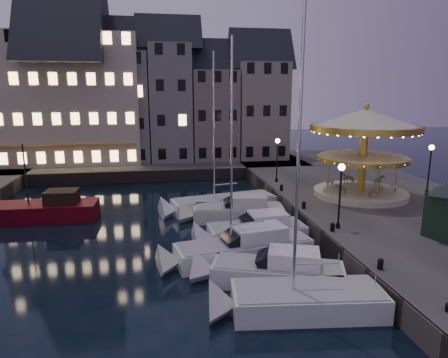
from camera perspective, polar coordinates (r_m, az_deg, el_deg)
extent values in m
plane|color=black|center=(24.07, 0.77, -11.64)|extent=(160.00, 160.00, 0.00)
cube|color=#474442|center=(34.17, 22.70, -4.13)|extent=(16.00, 56.00, 1.30)
cube|color=#474442|center=(50.64, -13.88, 1.63)|extent=(44.00, 12.00, 1.30)
cube|color=#47423A|center=(30.75, 9.89, -5.11)|extent=(0.15, 44.00, 1.30)
cube|color=#47423A|center=(44.63, -11.88, 0.30)|extent=(48.00, 0.15, 1.30)
cylinder|color=black|center=(26.56, 15.97, -6.44)|extent=(0.28, 0.28, 0.30)
cylinder|color=black|center=(26.06, 16.19, -2.79)|extent=(0.12, 0.12, 3.80)
sphere|color=#FFD18C|center=(25.61, 16.47, 1.64)|extent=(0.44, 0.44, 0.44)
cylinder|color=black|center=(38.71, 7.51, -0.17)|extent=(0.28, 0.28, 0.30)
cylinder|color=black|center=(38.37, 7.58, 2.38)|extent=(0.12, 0.12, 3.80)
sphere|color=#FFD18C|center=(38.07, 7.67, 5.42)|extent=(0.44, 0.44, 0.44)
cylinder|color=black|center=(38.07, 26.98, -1.65)|extent=(0.28, 0.28, 0.30)
cylinder|color=black|center=(37.73, 27.24, 0.93)|extent=(0.12, 0.12, 3.80)
sphere|color=#FFD18C|center=(37.42, 27.55, 4.01)|extent=(0.44, 0.44, 0.44)
cylinder|color=black|center=(21.35, 21.42, -11.40)|extent=(0.28, 0.28, 0.40)
sphere|color=black|center=(21.27, 21.47, -10.86)|extent=(0.30, 0.30, 0.30)
cylinder|color=black|center=(25.87, 15.23, -6.78)|extent=(0.28, 0.28, 0.40)
sphere|color=black|center=(25.80, 15.26, -6.32)|extent=(0.30, 0.30, 0.30)
cylinder|color=black|center=(30.25, 11.33, -3.78)|extent=(0.28, 0.28, 0.40)
sphere|color=black|center=(30.19, 11.35, -3.38)|extent=(0.30, 0.30, 0.30)
cylinder|color=black|center=(35.27, 8.21, -1.34)|extent=(0.28, 0.28, 0.40)
sphere|color=black|center=(35.22, 8.22, -1.00)|extent=(0.30, 0.30, 0.30)
cube|color=gray|center=(54.02, -26.43, 7.94)|extent=(5.00, 8.00, 11.00)
cube|color=slate|center=(52.68, -20.74, 8.89)|extent=(5.60, 8.00, 12.00)
cube|color=slate|center=(51.83, -14.13, 9.82)|extent=(6.20, 8.00, 13.00)
cube|color=slate|center=(51.68, -7.69, 10.63)|extent=(5.00, 8.00, 14.00)
cube|color=slate|center=(52.20, -1.57, 9.10)|extent=(5.60, 8.00, 11.00)
cube|color=gray|center=(53.34, 4.97, 9.67)|extent=(6.20, 8.00, 12.00)
cube|color=#C1B79B|center=(52.62, -20.82, 10.52)|extent=(16.00, 9.00, 15.00)
cube|color=silver|center=(19.28, 11.83, -16.93)|extent=(7.05, 3.34, 1.30)
cube|color=#95979A|center=(18.96, 11.92, -15.16)|extent=(6.69, 3.10, 0.10)
cylinder|color=silver|center=(16.90, 10.58, 2.81)|extent=(0.14, 0.14, 11.91)
cube|color=silver|center=(21.41, 7.61, -13.63)|extent=(7.07, 4.34, 1.30)
cube|color=gray|center=(21.13, 7.66, -11.99)|extent=(6.69, 4.06, 0.10)
cube|color=silver|center=(20.95, 9.94, -11.01)|extent=(2.96, 2.43, 0.80)
cube|color=black|center=(21.02, 6.20, -11.10)|extent=(1.60, 1.86, 0.92)
cube|color=silver|center=(24.18, 2.86, -10.38)|extent=(8.42, 3.80, 1.30)
cube|color=gray|center=(23.93, 2.87, -8.90)|extent=(7.98, 3.54, 0.10)
cube|color=silver|center=(24.14, 5.04, -7.64)|extent=(3.36, 2.32, 0.80)
cube|color=black|center=(23.58, 1.41, -8.36)|extent=(1.61, 1.89, 1.01)
cylinder|color=silver|center=(22.23, 1.09, 4.02)|extent=(0.14, 0.14, 10.93)
cube|color=silver|center=(27.00, 4.68, -7.91)|extent=(6.51, 2.83, 1.30)
cube|color=gray|center=(26.78, 4.71, -6.57)|extent=(6.18, 2.61, 0.10)
cube|color=silver|center=(26.87, 6.29, -5.57)|extent=(2.53, 1.98, 0.80)
cube|color=black|center=(26.53, 3.66, -5.98)|extent=(1.20, 1.77, 0.90)
cube|color=beige|center=(31.18, 2.04, -5.07)|extent=(7.13, 3.08, 1.30)
cube|color=gray|center=(30.98, 2.05, -3.88)|extent=(6.76, 2.85, 0.10)
cube|color=beige|center=(30.95, 3.59, -3.09)|extent=(2.81, 2.02, 0.80)
cube|color=black|center=(30.85, 1.03, -3.31)|extent=(1.35, 1.74, 0.94)
cube|color=white|center=(33.68, -0.01, -3.72)|extent=(9.01, 4.31, 1.30)
cube|color=gray|center=(33.50, -0.01, -2.62)|extent=(8.54, 4.02, 0.10)
cylinder|color=silver|center=(32.17, -1.46, 7.28)|extent=(0.14, 0.14, 11.67)
cube|color=#5B0510|center=(34.29, -24.42, -4.40)|extent=(8.24, 3.07, 1.50)
cube|color=black|center=(33.57, -22.15, -2.42)|extent=(2.45, 2.03, 1.09)
cylinder|color=black|center=(33.92, -26.48, 0.37)|extent=(0.12, 0.12, 4.90)
cylinder|color=beige|center=(35.11, 18.85, -1.90)|extent=(7.54, 7.54, 0.47)
cylinder|color=gold|center=(34.50, 19.22, 3.19)|extent=(0.66, 0.66, 5.85)
cylinder|color=beige|center=(34.52, 19.21, 3.04)|extent=(6.98, 6.98, 0.17)
cylinder|color=gold|center=(34.54, 19.19, 2.76)|extent=(7.24, 7.24, 0.33)
cone|color=beige|center=(34.18, 19.58, 8.19)|extent=(8.68, 8.68, 1.51)
cylinder|color=gold|center=(34.24, 19.48, 6.85)|extent=(8.68, 8.68, 0.47)
sphere|color=gold|center=(34.14, 19.70, 9.76)|extent=(0.47, 0.47, 0.47)
imported|color=beige|center=(36.85, 21.83, -0.34)|extent=(1.57, 1.14, 0.94)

